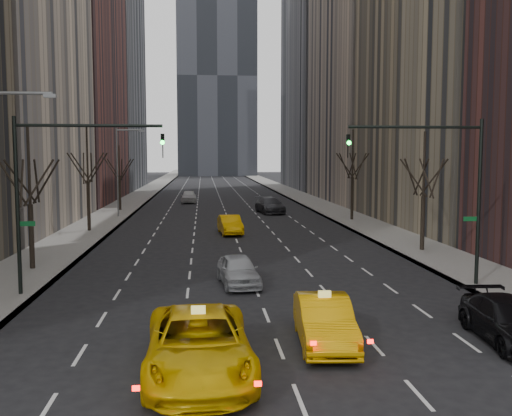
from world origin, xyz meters
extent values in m
plane|color=black|center=(0.00, 0.00, 0.00)|extent=(400.00, 400.00, 0.00)
cube|color=slate|center=(-12.25, 70.00, 0.07)|extent=(4.50, 320.00, 0.15)
cube|color=slate|center=(12.25, 70.00, 0.07)|extent=(4.50, 320.00, 0.15)
cube|color=brown|center=(-21.50, 66.00, 22.00)|extent=(14.00, 28.00, 44.00)
cube|color=slate|center=(-21.50, 96.00, 30.00)|extent=(14.00, 30.00, 60.00)
cube|color=#BCA78F|center=(21.50, 64.00, 25.00)|extent=(14.00, 28.00, 50.00)
cube|color=slate|center=(21.50, 95.00, 29.00)|extent=(14.00, 30.00, 58.00)
cylinder|color=black|center=(-12.00, 18.00, 1.93)|extent=(0.28, 0.28, 3.57)
cylinder|color=black|center=(-12.00, 18.00, 5.84)|extent=(0.16, 0.16, 4.25)
cylinder|color=black|center=(-11.85, 18.85, 4.95)|extent=(0.42, 1.80, 2.52)
cylinder|color=black|center=(-11.19, 18.29, 4.95)|extent=(1.74, 0.72, 2.52)
cylinder|color=black|center=(-11.34, 17.45, 4.95)|extent=(1.46, 1.25, 2.52)
cylinder|color=black|center=(-12.15, 17.15, 4.95)|extent=(0.42, 1.80, 2.52)
cylinder|color=black|center=(-12.81, 17.71, 4.95)|extent=(1.74, 0.72, 2.52)
cylinder|color=black|center=(-12.66, 18.55, 4.95)|extent=(1.46, 1.25, 2.52)
cylinder|color=black|center=(-12.00, 34.00, 2.15)|extent=(0.28, 0.28, 3.99)
cylinder|color=black|center=(-12.00, 34.00, 6.52)|extent=(0.16, 0.16, 4.75)
cylinder|color=black|center=(-11.85, 34.85, 5.37)|extent=(0.42, 1.80, 2.52)
cylinder|color=black|center=(-11.19, 34.29, 5.37)|extent=(1.74, 0.72, 2.52)
cylinder|color=black|center=(-11.34, 33.45, 5.37)|extent=(1.46, 1.25, 2.52)
cylinder|color=black|center=(-12.15, 33.15, 5.37)|extent=(0.42, 1.80, 2.52)
cylinder|color=black|center=(-12.81, 33.71, 5.37)|extent=(1.74, 0.72, 2.52)
cylinder|color=black|center=(-12.66, 34.55, 5.37)|extent=(1.46, 1.25, 2.52)
cylinder|color=black|center=(-12.00, 52.00, 1.83)|extent=(0.28, 0.28, 3.36)
cylinder|color=black|center=(-12.00, 52.00, 5.51)|extent=(0.16, 0.16, 4.00)
cylinder|color=black|center=(-11.85, 52.85, 4.74)|extent=(0.42, 1.80, 2.52)
cylinder|color=black|center=(-11.19, 52.29, 4.74)|extent=(1.74, 0.72, 2.52)
cylinder|color=black|center=(-11.34, 51.45, 4.74)|extent=(1.46, 1.25, 2.52)
cylinder|color=black|center=(-12.15, 51.15, 4.74)|extent=(0.42, 1.80, 2.52)
cylinder|color=black|center=(-12.81, 51.71, 4.74)|extent=(1.74, 0.72, 2.52)
cylinder|color=black|center=(-12.66, 52.55, 4.74)|extent=(1.46, 1.25, 2.52)
cylinder|color=black|center=(12.00, 22.00, 1.93)|extent=(0.28, 0.28, 3.57)
cylinder|color=black|center=(12.00, 22.00, 5.84)|extent=(0.16, 0.16, 4.25)
cylinder|color=black|center=(12.15, 22.85, 4.95)|extent=(0.42, 1.80, 2.52)
cylinder|color=black|center=(12.81, 22.29, 4.95)|extent=(1.74, 0.72, 2.52)
cylinder|color=black|center=(12.66, 21.45, 4.95)|extent=(1.46, 1.25, 2.52)
cylinder|color=black|center=(11.85, 21.15, 4.95)|extent=(0.42, 1.80, 2.52)
cylinder|color=black|center=(11.19, 21.71, 4.95)|extent=(1.74, 0.72, 2.52)
cylinder|color=black|center=(11.34, 22.55, 4.95)|extent=(1.46, 1.25, 2.52)
cylinder|color=black|center=(12.00, 40.00, 2.15)|extent=(0.28, 0.28, 3.99)
cylinder|color=black|center=(12.00, 40.00, 6.52)|extent=(0.16, 0.16, 4.75)
cylinder|color=black|center=(12.15, 40.85, 5.37)|extent=(0.42, 1.80, 2.52)
cylinder|color=black|center=(12.81, 40.29, 5.37)|extent=(1.74, 0.72, 2.52)
cylinder|color=black|center=(12.66, 39.45, 5.37)|extent=(1.46, 1.25, 2.52)
cylinder|color=black|center=(11.85, 39.15, 5.37)|extent=(0.42, 1.80, 2.52)
cylinder|color=black|center=(11.19, 39.71, 5.37)|extent=(1.74, 0.72, 2.52)
cylinder|color=black|center=(11.34, 40.55, 5.37)|extent=(1.46, 1.25, 2.52)
cylinder|color=black|center=(-10.80, 12.00, 4.15)|extent=(0.18, 0.18, 8.00)
cylinder|color=black|center=(-7.55, 12.00, 7.75)|extent=(6.50, 0.14, 0.14)
imported|color=black|center=(-4.30, 12.00, 6.85)|extent=(0.18, 0.22, 1.10)
sphere|color=#0CFF33|center=(-4.30, 11.82, 7.00)|extent=(0.20, 0.20, 0.20)
cube|color=#0C5926|center=(-10.40, 12.00, 3.35)|extent=(0.70, 0.04, 0.22)
cylinder|color=black|center=(10.80, 12.00, 4.15)|extent=(0.18, 0.18, 8.00)
cylinder|color=black|center=(7.55, 12.00, 7.75)|extent=(6.50, 0.14, 0.14)
imported|color=black|center=(4.30, 12.00, 6.85)|extent=(0.18, 0.22, 1.10)
sphere|color=#0CFF33|center=(4.30, 11.82, 7.00)|extent=(0.20, 0.20, 0.20)
cube|color=#0C5926|center=(10.40, 12.00, 3.35)|extent=(0.70, 0.04, 0.22)
cylinder|color=slate|center=(-9.90, 10.00, 8.95)|extent=(2.60, 0.14, 0.14)
cube|color=slate|center=(-8.70, 10.00, 8.85)|extent=(0.50, 0.22, 0.15)
cylinder|color=slate|center=(-11.20, 45.00, 4.65)|extent=(0.16, 0.16, 9.00)
cylinder|color=slate|center=(-9.90, 45.00, 8.95)|extent=(2.60, 0.14, 0.14)
cube|color=slate|center=(-8.70, 45.00, 8.85)|extent=(0.50, 0.22, 0.15)
imported|color=#E7B604|center=(-2.65, 1.96, 0.92)|extent=(3.28, 6.73, 1.84)
imported|color=#DD9904|center=(1.58, 4.28, 0.82)|extent=(2.08, 5.08, 1.64)
imported|color=#999CA1|center=(-0.78, 13.42, 0.75)|extent=(2.24, 4.58, 1.51)
imported|color=black|center=(7.96, 3.94, 0.74)|extent=(2.43, 5.26, 1.49)
imported|color=#FAAE05|center=(-0.32, 31.83, 0.77)|extent=(2.05, 4.78, 1.53)
imported|color=#313136|center=(4.88, 48.27, 0.87)|extent=(3.20, 6.24, 1.73)
imported|color=silver|center=(-4.42, 62.68, 0.84)|extent=(2.00, 4.95, 1.69)
camera|label=1|loc=(-2.49, -14.33, 6.44)|focal=40.00mm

